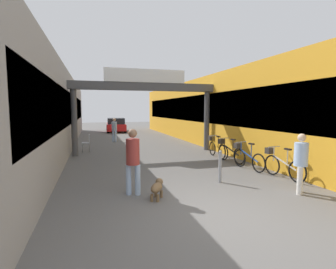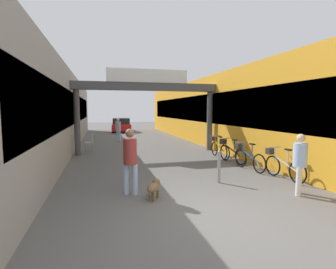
{
  "view_description": "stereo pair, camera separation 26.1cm",
  "coord_description": "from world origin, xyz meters",
  "px_view_note": "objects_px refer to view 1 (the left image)",
  "views": [
    {
      "loc": [
        -2.52,
        -4.69,
        2.18
      ],
      "look_at": [
        0.0,
        4.05,
        1.3
      ],
      "focal_mm": 28.0,
      "sensor_mm": 36.0,
      "label": 1
    },
    {
      "loc": [
        -2.27,
        -4.76,
        2.18
      ],
      "look_at": [
        0.0,
        4.05,
        1.3
      ],
      "focal_mm": 28.0,
      "sensor_mm": 36.0,
      "label": 2
    }
  ],
  "objects_px": {
    "dog_on_leash": "(157,187)",
    "bollard_post_metal": "(220,166)",
    "bicycle_black_third": "(229,151)",
    "bicycle_orange_farthest": "(216,147)",
    "parked_car_red": "(116,125)",
    "pedestrian_companion": "(301,160)",
    "pedestrian_carrying_crate": "(114,128)",
    "bicycle_blue_second": "(247,157)",
    "cafe_chair_aluminium_nearer": "(87,141)",
    "bicycle_silver_nearest": "(281,164)",
    "pedestrian_with_dog": "(133,157)"
  },
  "relations": [
    {
      "from": "bicycle_blue_second",
      "to": "bicycle_silver_nearest",
      "type": "bearing_deg",
      "value": -75.75
    },
    {
      "from": "dog_on_leash",
      "to": "parked_car_red",
      "type": "distance_m",
      "value": 19.76
    },
    {
      "from": "bicycle_blue_second",
      "to": "parked_car_red",
      "type": "distance_m",
      "value": 17.83
    },
    {
      "from": "bollard_post_metal",
      "to": "parked_car_red",
      "type": "bearing_deg",
      "value": 94.43
    },
    {
      "from": "pedestrian_companion",
      "to": "bicycle_black_third",
      "type": "xyz_separation_m",
      "value": [
        0.29,
        4.19,
        -0.45
      ]
    },
    {
      "from": "bicycle_orange_farthest",
      "to": "parked_car_red",
      "type": "distance_m",
      "value": 15.34
    },
    {
      "from": "dog_on_leash",
      "to": "pedestrian_companion",
      "type": "bearing_deg",
      "value": -9.56
    },
    {
      "from": "pedestrian_companion",
      "to": "parked_car_red",
      "type": "distance_m",
      "value": 20.58
    },
    {
      "from": "bicycle_black_third",
      "to": "cafe_chair_aluminium_nearer",
      "type": "xyz_separation_m",
      "value": [
        -5.71,
        4.32,
        0.1
      ]
    },
    {
      "from": "dog_on_leash",
      "to": "bicycle_blue_second",
      "type": "bearing_deg",
      "value": 29.52
    },
    {
      "from": "bicycle_silver_nearest",
      "to": "parked_car_red",
      "type": "relative_size",
      "value": 0.41
    },
    {
      "from": "dog_on_leash",
      "to": "bollard_post_metal",
      "type": "distance_m",
      "value": 2.33
    },
    {
      "from": "pedestrian_companion",
      "to": "dog_on_leash",
      "type": "height_order",
      "value": "pedestrian_companion"
    },
    {
      "from": "bicycle_orange_farthest",
      "to": "pedestrian_with_dog",
      "type": "bearing_deg",
      "value": -136.06
    },
    {
      "from": "bicycle_black_third",
      "to": "dog_on_leash",
      "type": "bearing_deg",
      "value": -137.89
    },
    {
      "from": "bollard_post_metal",
      "to": "cafe_chair_aluminium_nearer",
      "type": "bearing_deg",
      "value": 119.15
    },
    {
      "from": "pedestrian_carrying_crate",
      "to": "pedestrian_companion",
      "type": "bearing_deg",
      "value": -73.11
    },
    {
      "from": "pedestrian_carrying_crate",
      "to": "bollard_post_metal",
      "type": "relative_size",
      "value": 1.64
    },
    {
      "from": "pedestrian_carrying_crate",
      "to": "bollard_post_metal",
      "type": "xyz_separation_m",
      "value": [
        2.23,
        -10.84,
        -0.41
      ]
    },
    {
      "from": "pedestrian_carrying_crate",
      "to": "bicycle_blue_second",
      "type": "height_order",
      "value": "pedestrian_carrying_crate"
    },
    {
      "from": "bicycle_silver_nearest",
      "to": "bicycle_orange_farthest",
      "type": "xyz_separation_m",
      "value": [
        -0.33,
        3.94,
        0.0
      ]
    },
    {
      "from": "pedestrian_carrying_crate",
      "to": "bicycle_orange_farthest",
      "type": "xyz_separation_m",
      "value": [
        4.02,
        -6.97,
        -0.46
      ]
    },
    {
      "from": "pedestrian_companion",
      "to": "bicycle_silver_nearest",
      "type": "xyz_separation_m",
      "value": [
        0.61,
        1.43,
        -0.45
      ]
    },
    {
      "from": "pedestrian_with_dog",
      "to": "bicycle_orange_farthest",
      "type": "xyz_separation_m",
      "value": [
        4.45,
        4.29,
        -0.53
      ]
    },
    {
      "from": "pedestrian_carrying_crate",
      "to": "bicycle_blue_second",
      "type": "relative_size",
      "value": 0.94
    },
    {
      "from": "dog_on_leash",
      "to": "bicycle_orange_farthest",
      "type": "distance_m",
      "value": 6.18
    },
    {
      "from": "pedestrian_carrying_crate",
      "to": "bicycle_black_third",
      "type": "height_order",
      "value": "pedestrian_carrying_crate"
    },
    {
      "from": "pedestrian_companion",
      "to": "bollard_post_metal",
      "type": "bearing_deg",
      "value": 135.15
    },
    {
      "from": "pedestrian_with_dog",
      "to": "bicycle_silver_nearest",
      "type": "bearing_deg",
      "value": 4.22
    },
    {
      "from": "bicycle_black_third",
      "to": "bicycle_orange_farthest",
      "type": "distance_m",
      "value": 1.18
    },
    {
      "from": "pedestrian_carrying_crate",
      "to": "bicycle_blue_second",
      "type": "bearing_deg",
      "value": -67.2
    },
    {
      "from": "dog_on_leash",
      "to": "bicycle_silver_nearest",
      "type": "xyz_separation_m",
      "value": [
        4.27,
        0.82,
        0.15
      ]
    },
    {
      "from": "pedestrian_carrying_crate",
      "to": "cafe_chair_aluminium_nearer",
      "type": "relative_size",
      "value": 1.78
    },
    {
      "from": "dog_on_leash",
      "to": "bicycle_black_third",
      "type": "bearing_deg",
      "value": 42.11
    },
    {
      "from": "pedestrian_carrying_crate",
      "to": "bicycle_blue_second",
      "type": "xyz_separation_m",
      "value": [
        4.0,
        -9.51,
        -0.46
      ]
    },
    {
      "from": "pedestrian_companion",
      "to": "dog_on_leash",
      "type": "xyz_separation_m",
      "value": [
        -3.66,
        0.62,
        -0.6
      ]
    },
    {
      "from": "bicycle_silver_nearest",
      "to": "pedestrian_with_dog",
      "type": "bearing_deg",
      "value": -175.78
    },
    {
      "from": "pedestrian_companion",
      "to": "pedestrian_carrying_crate",
      "type": "height_order",
      "value": "pedestrian_carrying_crate"
    },
    {
      "from": "bicycle_blue_second",
      "to": "bicycle_black_third",
      "type": "xyz_separation_m",
      "value": [
        0.04,
        1.36,
        0.0
      ]
    },
    {
      "from": "bicycle_black_third",
      "to": "bollard_post_metal",
      "type": "xyz_separation_m",
      "value": [
        -1.8,
        -2.68,
        0.05
      ]
    },
    {
      "from": "pedestrian_companion",
      "to": "parked_car_red",
      "type": "bearing_deg",
      "value": 98.3
    },
    {
      "from": "bicycle_black_third",
      "to": "pedestrian_carrying_crate",
      "type": "bearing_deg",
      "value": 116.34
    },
    {
      "from": "bollard_post_metal",
      "to": "pedestrian_with_dog",
      "type": "bearing_deg",
      "value": -170.97
    },
    {
      "from": "pedestrian_carrying_crate",
      "to": "parked_car_red",
      "type": "bearing_deg",
      "value": 84.49
    },
    {
      "from": "pedestrian_carrying_crate",
      "to": "bicycle_black_third",
      "type": "distance_m",
      "value": 9.11
    },
    {
      "from": "bicycle_silver_nearest",
      "to": "dog_on_leash",
      "type": "bearing_deg",
      "value": -169.16
    },
    {
      "from": "bicycle_black_third",
      "to": "bicycle_orange_farthest",
      "type": "bearing_deg",
      "value": 90.59
    },
    {
      "from": "pedestrian_carrying_crate",
      "to": "dog_on_leash",
      "type": "distance_m",
      "value": 11.74
    },
    {
      "from": "bicycle_blue_second",
      "to": "bollard_post_metal",
      "type": "xyz_separation_m",
      "value": [
        -1.76,
        -1.33,
        0.05
      ]
    },
    {
      "from": "parked_car_red",
      "to": "bicycle_silver_nearest",
      "type": "bearing_deg",
      "value": -79.3
    }
  ]
}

